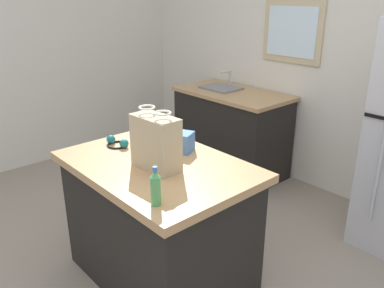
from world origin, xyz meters
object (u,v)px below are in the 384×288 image
(small_box, at_px, (183,142))
(shopping_bag, at_px, (156,142))
(kitchen_island, at_px, (159,222))
(bottle, at_px, (156,188))
(ear_defenders, at_px, (117,143))

(small_box, bearing_deg, shopping_bag, -72.25)
(kitchen_island, height_order, bottle, bottle)
(shopping_bag, bearing_deg, bottle, -37.32)
(bottle, bearing_deg, ear_defenders, 160.70)
(shopping_bag, relative_size, ear_defenders, 1.93)
(shopping_bag, xyz_separation_m, small_box, (-0.10, 0.30, -0.10))
(kitchen_island, height_order, ear_defenders, ear_defenders)
(kitchen_island, distance_m, ear_defenders, 0.63)
(small_box, bearing_deg, kitchen_island, -82.86)
(shopping_bag, bearing_deg, kitchen_island, 140.46)
(kitchen_island, height_order, shopping_bag, shopping_bag)
(bottle, height_order, ear_defenders, bottle)
(bottle, xyz_separation_m, ear_defenders, (-0.85, 0.30, -0.07))
(bottle, relative_size, ear_defenders, 1.08)
(small_box, bearing_deg, bottle, -51.57)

